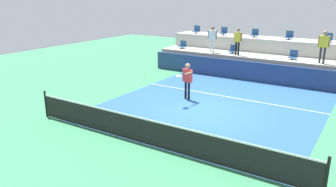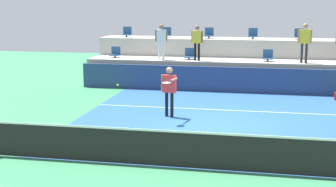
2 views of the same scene
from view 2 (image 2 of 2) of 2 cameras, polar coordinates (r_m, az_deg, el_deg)
ground_plane at (r=15.40m, az=4.93°, el=-3.89°), size 40.00×40.00×0.00m
court_inner_paint at (r=16.37m, az=5.32°, el=-3.00°), size 9.00×10.00×0.01m
court_service_line at (r=17.72m, az=5.80°, el=-1.92°), size 9.00×0.06×0.00m
tennis_net at (r=11.45m, az=2.70°, el=-6.51°), size 10.48×0.08×1.07m
sponsor_backboard at (r=21.14m, az=6.78°, el=1.65°), size 13.00×0.16×1.10m
seating_tier_lower at (r=22.41m, az=7.06°, el=2.36°), size 13.00×1.80×1.25m
seating_tier_upper at (r=24.13m, az=7.41°, el=3.98°), size 13.00×1.80×2.10m
stadium_chair_lower_far_left at (r=23.25m, az=-6.23°, el=4.77°), size 0.44×0.40×0.52m
stadium_chair_lower_left at (r=22.44m, az=2.54°, el=4.60°), size 0.44×0.40×0.52m
stadium_chair_lower_right at (r=22.18m, az=11.70°, el=4.32°), size 0.44×0.40×0.52m
stadium_chair_upper_far_left at (r=24.87m, az=-4.87°, el=7.16°), size 0.44×0.40×0.52m
stadium_chair_upper_left at (r=24.38m, az=-0.17°, el=7.12°), size 0.44×0.40×0.52m
stadium_chair_upper_mid_left at (r=24.05m, az=4.86°, el=7.03°), size 0.44×0.40×0.52m
stadium_chair_upper_mid_right at (r=23.90m, az=9.99°, el=6.88°), size 0.44×0.40×0.52m
stadium_chair_upper_right at (r=23.95m, az=15.22°, el=6.68°), size 0.44×0.40×0.52m
tennis_player at (r=16.38m, az=0.13°, el=0.82°), size 0.59×1.26×1.72m
spectator_leaning_on_rail at (r=22.22m, az=-0.81°, el=6.51°), size 0.57×0.28×1.62m
spectator_in_grey at (r=21.93m, az=3.46°, el=6.38°), size 0.56×0.28×1.59m
spectator_in_white at (r=21.78m, az=15.83°, el=6.21°), size 0.60×0.23×1.72m
tennis_ball at (r=15.33m, az=-5.96°, el=1.00°), size 0.07×0.07×0.07m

